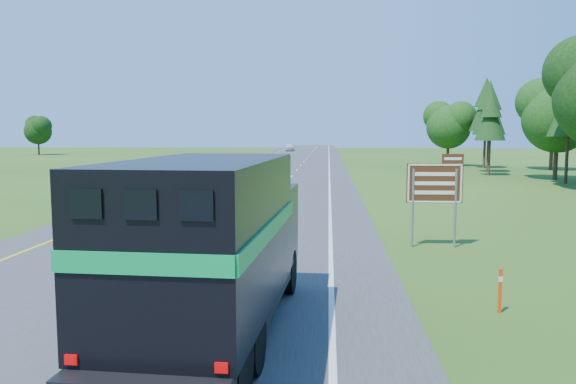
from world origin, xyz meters
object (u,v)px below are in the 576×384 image
far_car (290,147)px  exit_sign (436,187)px  white_suv (247,164)px  horse_truck (213,243)px

far_car → exit_sign: (12.84, -107.16, 1.37)m
far_car → white_suv: bearing=-94.2°
horse_truck → far_car: bearing=96.3°
horse_truck → far_car: horse_truck is taller
white_suv → far_car: white_suv is taller
horse_truck → white_suv: horse_truck is taller
white_suv → far_car: 70.39m
white_suv → exit_sign: exit_sign is taller
horse_truck → far_car: 117.27m
horse_truck → exit_sign: 11.78m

